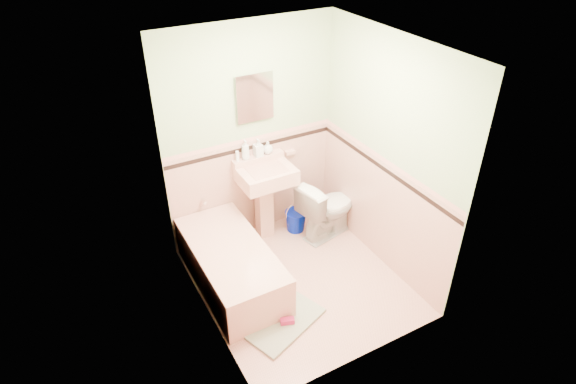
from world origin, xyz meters
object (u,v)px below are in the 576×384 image
shoe (287,321)px  bathtub (231,267)px  soap_bottle_right (268,147)px  toilet (328,208)px  bucket (296,221)px  soap_bottle_mid (258,148)px  soap_bottle_left (245,150)px  sink (266,204)px  medicine_cabinet (254,97)px

shoe → bathtub: bearing=125.5°
soap_bottle_right → toilet: (0.53, -0.47, -0.72)m
bucket → soap_bottle_right: bearing=138.2°
soap_bottle_mid → soap_bottle_left: bearing=180.0°
bathtub → sink: 0.90m
bathtub → soap_bottle_left: (0.53, 0.71, 0.91)m
medicine_cabinet → soap_bottle_left: size_ratio=2.02×
toilet → bucket: 0.45m
medicine_cabinet → soap_bottle_right: (0.13, -0.03, -0.61)m
medicine_cabinet → bucket: 1.63m
bathtub → shoe: size_ratio=11.16×
soap_bottle_left → bathtub: bearing=-126.8°
soap_bottle_right → sink: bearing=-124.9°
bathtub → medicine_cabinet: (0.68, 0.74, 1.47)m
soap_bottle_mid → toilet: (0.65, -0.47, -0.75)m
soap_bottle_left → soap_bottle_right: 0.28m
soap_bottle_right → shoe: (-0.58, -1.50, -1.03)m
toilet → bucket: size_ratio=2.85×
sink → soap_bottle_mid: bearing=87.9°
soap_bottle_left → toilet: (0.81, -0.47, -0.76)m
soap_bottle_right → toilet: soap_bottle_right is taller
bucket → shoe: 1.53m
bathtub → soap_bottle_mid: (0.69, 0.71, 0.90)m
soap_bottle_right → toilet: size_ratio=0.20×
bathtub → soap_bottle_right: bearing=41.4°
medicine_cabinet → soap_bottle_left: 0.59m
toilet → shoe: toilet is taller
soap_bottle_left → bucket: bearing=-22.9°
toilet → shoe: size_ratio=5.52×
soap_bottle_mid → shoe: bearing=-106.9°
bathtub → medicine_cabinet: size_ratio=3.21×
soap_bottle_left → toilet: size_ratio=0.31×
bathtub → bucket: size_ratio=5.77×
shoe → soap_bottle_left: bearing=98.0°
soap_bottle_left → shoe: (-0.30, -1.50, -1.08)m
soap_bottle_right → bucket: soap_bottle_right is taller
bathtub → soap_bottle_mid: soap_bottle_mid is taller
soap_bottle_right → toilet: 1.01m
soap_bottle_right → medicine_cabinet: bearing=166.6°
soap_bottle_mid → toilet: bearing=-35.6°
soap_bottle_left → soap_bottle_mid: soap_bottle_left is taller
shoe → soap_bottle_mid: bearing=92.5°
soap_bottle_left → bucket: size_ratio=0.89×
toilet → bucket: (-0.29, 0.25, -0.24)m
medicine_cabinet → soap_bottle_mid: 0.58m
sink → shoe: bearing=-108.8°
bathtub → toilet: toilet is taller
sink → soap_bottle_left: 0.70m
bucket → sink: bearing=174.1°
medicine_cabinet → toilet: size_ratio=0.63×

